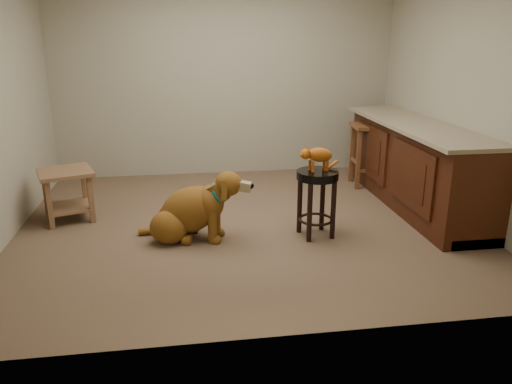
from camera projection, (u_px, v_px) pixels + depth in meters
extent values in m
cube|color=brown|center=(246.00, 224.00, 5.11)|extent=(4.50, 4.00, 0.01)
cube|color=#9E987F|center=(226.00, 77.00, 6.59)|extent=(4.50, 0.04, 2.60)
cube|color=#9E987F|center=(290.00, 138.00, 2.83)|extent=(4.50, 0.04, 2.60)
cube|color=#9E987F|center=(466.00, 92.00, 5.03)|extent=(0.04, 4.00, 2.60)
cube|color=#3F1B0B|center=(416.00, 167.00, 5.53)|extent=(0.60, 2.50, 0.90)
cube|color=gray|center=(418.00, 125.00, 5.38)|extent=(0.70, 2.56, 0.04)
cube|color=black|center=(416.00, 201.00, 5.66)|extent=(0.52, 2.50, 0.10)
cube|color=#3F1B0B|center=(412.00, 177.00, 4.95)|extent=(0.02, 0.90, 0.62)
cube|color=#3F1B0B|center=(371.00, 152.00, 5.99)|extent=(0.02, 0.90, 0.62)
cube|color=#341509|center=(411.00, 177.00, 4.95)|extent=(0.02, 0.60, 0.40)
cube|color=#341509|center=(370.00, 152.00, 5.99)|extent=(0.02, 0.60, 0.40)
cylinder|color=black|center=(322.00, 202.00, 4.88)|extent=(0.05, 0.05, 0.57)
cylinder|color=black|center=(300.00, 205.00, 4.81)|extent=(0.05, 0.05, 0.57)
cylinder|color=black|center=(333.00, 210.00, 4.66)|extent=(0.05, 0.05, 0.57)
cylinder|color=black|center=(310.00, 213.00, 4.59)|extent=(0.05, 0.05, 0.57)
torus|color=black|center=(316.00, 219.00, 4.78)|extent=(0.38, 0.38, 0.03)
cylinder|color=black|center=(317.00, 175.00, 4.64)|extent=(0.39, 0.39, 0.08)
cube|color=brown|center=(377.00, 153.00, 6.47)|extent=(0.05, 0.05, 0.74)
cube|color=brown|center=(352.00, 154.00, 6.45)|extent=(0.05, 0.05, 0.74)
cube|color=brown|center=(385.00, 160.00, 6.15)|extent=(0.05, 0.05, 0.74)
cube|color=brown|center=(358.00, 160.00, 6.13)|extent=(0.05, 0.05, 0.74)
cube|color=brown|center=(370.00, 126.00, 6.18)|extent=(0.46, 0.46, 0.04)
cube|color=brown|center=(85.00, 189.00, 5.41)|extent=(0.06, 0.06, 0.49)
cube|color=brown|center=(46.00, 194.00, 5.24)|extent=(0.06, 0.06, 0.49)
cube|color=brown|center=(91.00, 200.00, 5.08)|extent=(0.06, 0.06, 0.49)
cube|color=brown|center=(50.00, 205.00, 4.90)|extent=(0.06, 0.06, 0.49)
cube|color=brown|center=(65.00, 172.00, 5.07)|extent=(0.65, 0.65, 0.04)
cube|color=brown|center=(69.00, 207.00, 5.19)|extent=(0.55, 0.55, 0.03)
ellipsoid|color=brown|center=(176.00, 217.00, 4.86)|extent=(0.42, 0.37, 0.32)
ellipsoid|color=brown|center=(169.00, 227.00, 4.61)|extent=(0.42, 0.37, 0.32)
cylinder|color=brown|center=(194.00, 228.00, 4.89)|extent=(0.10, 0.12, 0.10)
cylinder|color=brown|center=(187.00, 240.00, 4.61)|extent=(0.10, 0.12, 0.10)
ellipsoid|color=brown|center=(190.00, 210.00, 4.67)|extent=(0.81, 0.56, 0.66)
ellipsoid|color=brown|center=(210.00, 203.00, 4.63)|extent=(0.34, 0.36, 0.33)
cylinder|color=brown|center=(216.00, 217.00, 4.76)|extent=(0.10, 0.10, 0.38)
cylinder|color=brown|center=(212.00, 224.00, 4.59)|extent=(0.10, 0.10, 0.38)
sphere|color=brown|center=(220.00, 233.00, 4.81)|extent=(0.10, 0.10, 0.10)
sphere|color=brown|center=(216.00, 240.00, 4.64)|extent=(0.10, 0.10, 0.10)
cylinder|color=brown|center=(218.00, 193.00, 4.59)|extent=(0.28, 0.23, 0.24)
ellipsoid|color=brown|center=(228.00, 184.00, 4.55)|extent=(0.29, 0.28, 0.23)
cube|color=#917C5A|center=(243.00, 186.00, 4.54)|extent=(0.18, 0.12, 0.11)
sphere|color=black|center=(251.00, 186.00, 4.53)|extent=(0.06, 0.06, 0.06)
cube|color=brown|center=(228.00, 183.00, 4.66)|extent=(0.06, 0.07, 0.17)
cube|color=brown|center=(224.00, 190.00, 4.46)|extent=(0.06, 0.07, 0.17)
torus|color=#0A5456|center=(218.00, 194.00, 4.59)|extent=(0.18, 0.24, 0.20)
cylinder|color=#D8BF4C|center=(223.00, 201.00, 4.61)|extent=(0.02, 0.04, 0.04)
cylinder|color=brown|center=(154.00, 231.00, 4.84)|extent=(0.31, 0.10, 0.07)
ellipsoid|color=#A44D10|center=(320.00, 155.00, 4.58)|extent=(0.28, 0.17, 0.17)
cylinder|color=#A44D10|center=(310.00, 165.00, 4.63)|extent=(0.03, 0.03, 0.10)
sphere|color=#A44D10|center=(310.00, 169.00, 4.64)|extent=(0.03, 0.03, 0.03)
cylinder|color=#A44D10|center=(313.00, 167.00, 4.56)|extent=(0.03, 0.03, 0.10)
sphere|color=#A44D10|center=(313.00, 171.00, 4.57)|extent=(0.03, 0.03, 0.03)
cylinder|color=#A44D10|center=(324.00, 164.00, 4.67)|extent=(0.03, 0.03, 0.10)
sphere|color=#A44D10|center=(324.00, 168.00, 4.68)|extent=(0.03, 0.03, 0.03)
cylinder|color=#A44D10|center=(327.00, 166.00, 4.60)|extent=(0.03, 0.03, 0.10)
sphere|color=#A44D10|center=(327.00, 170.00, 4.62)|extent=(0.03, 0.03, 0.03)
sphere|color=#A44D10|center=(306.00, 154.00, 4.54)|extent=(0.10, 0.10, 0.10)
sphere|color=#A44D10|center=(302.00, 155.00, 4.53)|extent=(0.04, 0.04, 0.04)
sphere|color=brown|center=(300.00, 155.00, 4.53)|extent=(0.01, 0.01, 0.01)
cone|color=#A44D10|center=(306.00, 148.00, 4.55)|extent=(0.05, 0.05, 0.05)
cone|color=#C66B60|center=(305.00, 148.00, 4.55)|extent=(0.03, 0.03, 0.03)
cone|color=#A44D10|center=(308.00, 149.00, 4.50)|extent=(0.05, 0.05, 0.05)
cone|color=#C66B60|center=(308.00, 149.00, 4.50)|extent=(0.03, 0.03, 0.03)
cylinder|color=#A44D10|center=(330.00, 166.00, 4.70)|extent=(0.18, 0.14, 0.10)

